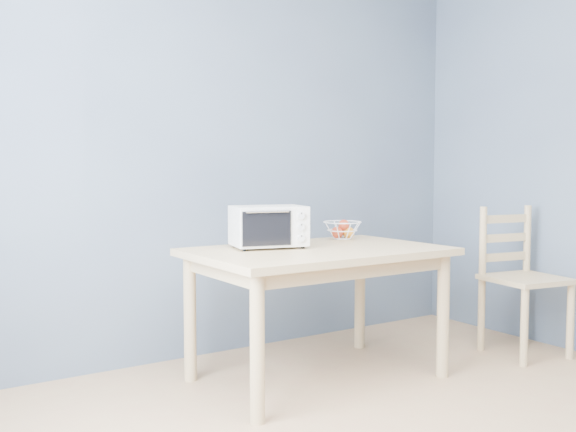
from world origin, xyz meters
TOP-DOWN VIEW (x-y plane):
  - room at (0.00, 0.00)m, footprint 4.01×4.51m
  - dining_table at (0.25, 1.45)m, footprint 1.40×0.90m
  - toaster_oven at (0.01, 1.63)m, footprint 0.46×0.37m
  - fruit_basket at (0.66, 1.76)m, footprint 0.29×0.29m
  - dining_chair at (1.66, 1.15)m, footprint 0.51×0.51m

SIDE VIEW (x-z plane):
  - dining_chair at x=1.66m, z-range -0.01..0.95m
  - dining_table at x=0.25m, z-range 0.27..1.02m
  - fruit_basket at x=0.66m, z-range 0.75..0.87m
  - toaster_oven at x=0.01m, z-range 0.76..0.99m
  - room at x=0.00m, z-range -0.01..2.61m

